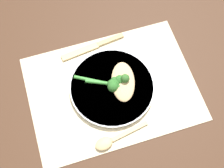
{
  "coord_description": "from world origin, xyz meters",
  "views": [
    {
      "loc": [
        -0.11,
        -0.34,
        0.83
      ],
      "look_at": [
        0.0,
        0.0,
        0.03
      ],
      "focal_mm": 50.0,
      "sensor_mm": 36.0,
      "label": 1
    }
  ],
  "objects_px": {
    "plate": "(112,87)",
    "broccoli_stalk_left": "(116,82)",
    "chicken_fillet": "(124,83)",
    "broccoli_stalk_front": "(110,84)",
    "spoon": "(109,141)",
    "knife": "(94,46)"
  },
  "relations": [
    {
      "from": "knife",
      "to": "plate",
      "type": "bearing_deg",
      "value": 177.47
    },
    {
      "from": "broccoli_stalk_left",
      "to": "broccoli_stalk_front",
      "type": "distance_m",
      "value": 0.02
    },
    {
      "from": "broccoli_stalk_left",
      "to": "knife",
      "type": "bearing_deg",
      "value": -146.51
    },
    {
      "from": "broccoli_stalk_left",
      "to": "plate",
      "type": "bearing_deg",
      "value": -50.68
    },
    {
      "from": "broccoli_stalk_left",
      "to": "spoon",
      "type": "bearing_deg",
      "value": 1.13
    },
    {
      "from": "knife",
      "to": "spoon",
      "type": "distance_m",
      "value": 0.3
    },
    {
      "from": "chicken_fillet",
      "to": "broccoli_stalk_front",
      "type": "bearing_deg",
      "value": 167.29
    },
    {
      "from": "chicken_fillet",
      "to": "knife",
      "type": "relative_size",
      "value": 0.67
    },
    {
      "from": "plate",
      "to": "broccoli_stalk_front",
      "type": "bearing_deg",
      "value": 147.01
    },
    {
      "from": "chicken_fillet",
      "to": "broccoli_stalk_front",
      "type": "relative_size",
      "value": 1.14
    },
    {
      "from": "plate",
      "to": "broccoli_stalk_left",
      "type": "xyz_separation_m",
      "value": [
        0.01,
        0.0,
        0.02
      ]
    },
    {
      "from": "broccoli_stalk_left",
      "to": "chicken_fillet",
      "type": "bearing_deg",
      "value": 93.33
    },
    {
      "from": "knife",
      "to": "spoon",
      "type": "bearing_deg",
      "value": 165.0
    },
    {
      "from": "chicken_fillet",
      "to": "broccoli_stalk_left",
      "type": "xyz_separation_m",
      "value": [
        -0.02,
        0.01,
        0.0
      ]
    },
    {
      "from": "plate",
      "to": "chicken_fillet",
      "type": "xyz_separation_m",
      "value": [
        0.03,
        -0.0,
        0.02
      ]
    },
    {
      "from": "chicken_fillet",
      "to": "spoon",
      "type": "xyz_separation_m",
      "value": [
        -0.09,
        -0.14,
        -0.02
      ]
    },
    {
      "from": "plate",
      "to": "broccoli_stalk_left",
      "type": "bearing_deg",
      "value": 15.04
    },
    {
      "from": "broccoli_stalk_front",
      "to": "chicken_fillet",
      "type": "bearing_deg",
      "value": 107.35
    },
    {
      "from": "broccoli_stalk_left",
      "to": "knife",
      "type": "distance_m",
      "value": 0.15
    },
    {
      "from": "knife",
      "to": "spoon",
      "type": "height_order",
      "value": "spoon"
    },
    {
      "from": "chicken_fillet",
      "to": "broccoli_stalk_front",
      "type": "distance_m",
      "value": 0.04
    },
    {
      "from": "chicken_fillet",
      "to": "knife",
      "type": "bearing_deg",
      "value": 106.2
    }
  ]
}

